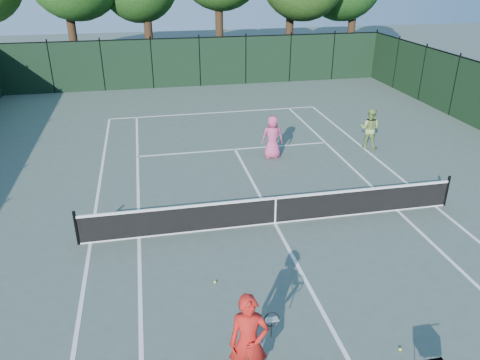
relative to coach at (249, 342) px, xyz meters
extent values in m
plane|color=#47574D|center=(2.11, 5.71, -1.01)|extent=(90.00, 90.00, 0.00)
cube|color=white|center=(-3.37, 5.71, -1.00)|extent=(0.10, 23.77, 0.01)
cube|color=white|center=(7.60, 5.71, -1.00)|extent=(0.10, 23.77, 0.01)
cube|color=white|center=(-2.00, 5.71, -1.00)|extent=(0.10, 23.77, 0.01)
cube|color=white|center=(6.23, 5.71, -1.00)|extent=(0.10, 23.77, 0.01)
cube|color=white|center=(2.11, 17.59, -1.00)|extent=(10.97, 0.10, 0.01)
cube|color=white|center=(2.11, 12.11, -1.00)|extent=(8.23, 0.10, 0.01)
cube|color=white|center=(2.11, 5.71, -1.00)|extent=(0.10, 12.80, 0.01)
cube|color=black|center=(2.11, 5.71, -0.55)|extent=(11.60, 0.03, 0.85)
cube|color=white|center=(2.11, 5.71, -0.13)|extent=(11.60, 0.05, 0.07)
cube|color=white|center=(2.11, 5.71, -0.99)|extent=(11.60, 0.05, 0.04)
cube|color=white|center=(2.11, 5.71, -0.55)|extent=(0.05, 0.04, 0.91)
cylinder|color=black|center=(-3.69, 5.71, -0.48)|extent=(0.09, 0.09, 1.06)
cylinder|color=black|center=(7.91, 5.71, -0.48)|extent=(0.09, 0.09, 1.06)
cube|color=black|center=(2.11, 23.71, 0.49)|extent=(24.00, 0.05, 3.00)
cylinder|color=black|center=(-5.89, 27.71, 1.39)|extent=(0.56, 0.56, 4.80)
cylinder|color=black|center=(-0.89, 27.51, 1.14)|extent=(0.56, 0.56, 4.30)
cylinder|color=black|center=(4.11, 28.01, 1.49)|extent=(0.56, 0.56, 5.00)
cylinder|color=black|center=(9.11, 27.31, 1.29)|extent=(0.56, 0.56, 4.60)
cylinder|color=black|center=(14.11, 27.81, 1.19)|extent=(0.56, 0.56, 4.40)
imported|color=red|center=(0.00, 0.00, 0.00)|extent=(0.81, 0.60, 2.01)
cylinder|color=black|center=(0.50, 0.27, -0.06)|extent=(0.03, 0.03, 0.30)
torus|color=black|center=(0.50, 0.27, 0.21)|extent=(0.30, 0.10, 0.30)
imported|color=#C64577|center=(3.43, 10.90, -0.12)|extent=(0.94, 0.67, 1.78)
imported|color=#8AAC56|center=(7.78, 11.15, -0.14)|extent=(1.07, 1.04, 1.74)
sphere|color=#CAE62F|center=(3.26, 0.15, -0.97)|extent=(0.07, 0.07, 0.07)
sphere|color=#D4EE30|center=(-0.15, 3.14, -0.97)|extent=(0.07, 0.07, 0.07)
camera|label=1|loc=(-1.46, -6.31, 6.31)|focal=35.00mm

